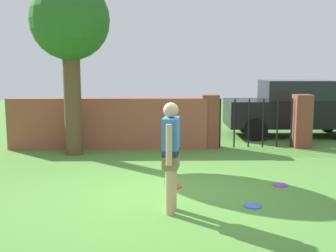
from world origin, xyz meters
name	(u,v)px	position (x,y,z in m)	size (l,w,h in m)	color
ground_plane	(169,195)	(0.00, 0.00, 0.00)	(40.00, 40.00, 0.00)	#4C8433
brick_wall	(108,123)	(-1.50, 4.05, 0.66)	(5.15, 0.50, 1.32)	brown
tree	(70,25)	(-2.25, 3.27, 3.09)	(1.87, 1.87, 4.15)	brown
person	(171,152)	(0.00, -0.80, 0.90)	(0.27, 0.53, 1.62)	tan
fence_gate	(256,121)	(2.40, 4.05, 0.70)	(2.89, 0.44, 1.40)	brown
car	(295,108)	(4.02, 5.83, 0.86)	(4.23, 1.97, 1.72)	black
frisbee_purple	(280,185)	(2.02, 0.50, 0.01)	(0.27, 0.27, 0.02)	purple
frisbee_blue	(252,206)	(1.26, -0.61, 0.01)	(0.27, 0.27, 0.02)	blue
frisbee_red	(174,186)	(0.10, 0.45, 0.01)	(0.27, 0.27, 0.02)	red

